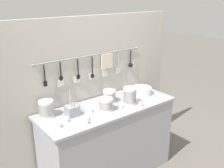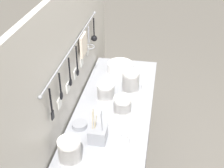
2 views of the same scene
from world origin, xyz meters
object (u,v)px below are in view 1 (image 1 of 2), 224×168
(plate_stack, at_px, (142,91))
(cup_back_left, at_px, (87,122))
(bowl_stack_nested_right, at_px, (106,104))
(cup_beside_plates, at_px, (143,88))
(cup_edge_far, at_px, (87,118))
(cup_by_caddy, at_px, (59,125))
(cup_front_right, at_px, (141,104))
(cup_mid_row, at_px, (121,106))
(bowl_stack_back_corner, at_px, (109,96))
(cup_back_right, at_px, (91,110))
(bowl_stack_short_front, at_px, (130,96))
(cutlery_caddy, at_px, (72,110))
(bowl_stack_tall_left, at_px, (46,109))
(steel_mixing_bowl, at_px, (74,106))
(cup_centre, at_px, (66,120))

(plate_stack, distance_m, cup_back_left, 0.98)
(bowl_stack_nested_right, height_order, cup_beside_plates, bowl_stack_nested_right)
(cup_edge_far, bearing_deg, cup_by_caddy, 172.78)
(cup_front_right, height_order, cup_by_caddy, same)
(cup_mid_row, bearing_deg, bowl_stack_back_corner, 88.65)
(bowl_stack_nested_right, bearing_deg, plate_stack, 10.45)
(plate_stack, height_order, cup_back_right, plate_stack)
(cup_front_right, xyz_separation_m, cup_back_left, (-0.69, 0.02, 0.00))
(cup_mid_row, bearing_deg, cup_edge_far, -179.18)
(bowl_stack_back_corner, height_order, bowl_stack_nested_right, bowl_stack_back_corner)
(cup_beside_plates, xyz_separation_m, cup_back_right, (-0.90, -0.16, 0.00))
(bowl_stack_short_front, relative_size, cutlery_caddy, 0.72)
(cup_by_caddy, bearing_deg, cup_back_right, 12.20)
(bowl_stack_nested_right, distance_m, cup_by_caddy, 0.57)
(cup_back_right, xyz_separation_m, cup_mid_row, (0.31, -0.12, 0.00))
(cup_beside_plates, xyz_separation_m, cup_edge_far, (-1.03, -0.28, 0.00))
(cup_beside_plates, height_order, cup_back_right, same)
(bowl_stack_back_corner, xyz_separation_m, cup_back_right, (-0.32, -0.10, -0.05))
(cup_front_right, bearing_deg, bowl_stack_tall_left, 156.92)
(cutlery_caddy, relative_size, cup_by_caddy, 6.23)
(bowl_stack_tall_left, xyz_separation_m, cup_back_right, (0.40, -0.19, -0.06))
(bowl_stack_back_corner, bearing_deg, steel_mixing_bowl, 163.10)
(cup_beside_plates, bearing_deg, cup_mid_row, -154.92)
(steel_mixing_bowl, xyz_separation_m, cup_beside_plates, (0.97, -0.06, 0.00))
(bowl_stack_short_front, distance_m, cup_back_left, 0.64)
(cup_beside_plates, distance_m, cup_back_left, 1.12)
(cup_by_caddy, bearing_deg, cup_beside_plates, 10.60)
(cup_beside_plates, xyz_separation_m, cup_mid_row, (-0.59, -0.27, 0.00))
(cup_front_right, bearing_deg, cup_mid_row, 158.06)
(cup_front_right, height_order, cup_beside_plates, same)
(cup_mid_row, relative_size, cup_back_left, 1.00)
(bowl_stack_back_corner, distance_m, cutlery_caddy, 0.51)
(cup_front_right, distance_m, cup_centre, 0.84)
(steel_mixing_bowl, distance_m, cup_back_left, 0.41)
(bowl_stack_nested_right, height_order, cup_mid_row, bowl_stack_nested_right)
(bowl_stack_back_corner, distance_m, cup_by_caddy, 0.76)
(bowl_stack_tall_left, distance_m, bowl_stack_nested_right, 0.61)
(cup_centre, bearing_deg, plate_stack, 4.30)
(bowl_stack_nested_right, distance_m, cup_centre, 0.46)
(bowl_stack_tall_left, bearing_deg, cup_beside_plates, -1.57)
(cup_edge_far, height_order, cup_centre, same)
(cup_edge_far, distance_m, cup_back_left, 0.07)
(cup_back_right, bearing_deg, bowl_stack_nested_right, -22.24)
(bowl_stack_short_front, relative_size, plate_stack, 0.82)
(bowl_stack_nested_right, bearing_deg, bowl_stack_back_corner, 44.74)
(cup_front_right, xyz_separation_m, cup_mid_row, (-0.21, 0.08, 0.00))
(steel_mixing_bowl, height_order, cup_back_right, cup_back_right)
(cup_mid_row, bearing_deg, cutlery_caddy, 160.84)
(steel_mixing_bowl, bearing_deg, bowl_stack_short_front, -29.82)
(bowl_stack_tall_left, relative_size, cup_beside_plates, 3.91)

